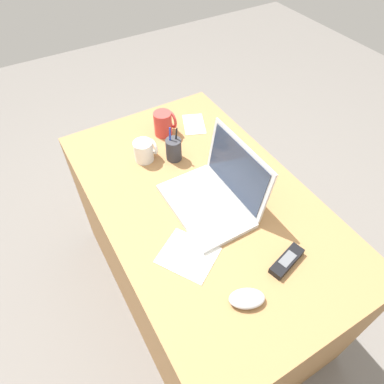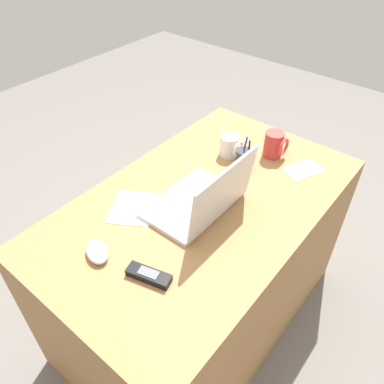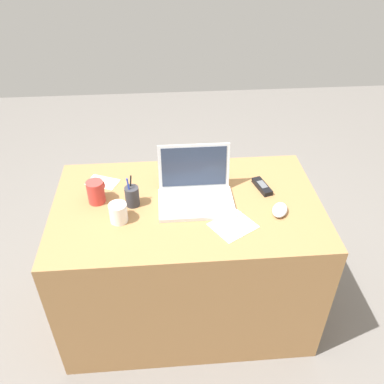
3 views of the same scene
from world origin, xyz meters
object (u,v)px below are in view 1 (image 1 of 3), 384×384
computer_mouse (247,298)px  pen_holder (174,149)px  cordless_phone (287,261)px  coffee_mug_tall (164,123)px  laptop (215,194)px  coffee_mug_white (144,151)px

computer_mouse → pen_holder: pen_holder is taller
computer_mouse → cordless_phone: computer_mouse is taller
computer_mouse → pen_holder: 0.67m
coffee_mug_tall → laptop: bearing=-3.1°
laptop → cordless_phone: 0.34m
laptop → pen_holder: 0.29m
coffee_mug_white → laptop: bearing=19.3°
laptop → pen_holder: size_ratio=2.29×
coffee_mug_white → pen_holder: size_ratio=0.60×
coffee_mug_white → coffee_mug_tall: size_ratio=0.82×
pen_holder → cordless_phone: bearing=6.9°
laptop → computer_mouse: 0.39m
cordless_phone → coffee_mug_tall: bearing=-177.5°
coffee_mug_tall → pen_holder: size_ratio=0.73×
laptop → coffee_mug_tall: size_ratio=3.13×
coffee_mug_tall → pen_holder: 0.17m
coffee_mug_white → cordless_phone: 0.70m
coffee_mug_white → cordless_phone: (0.67, 0.18, -0.03)m
laptop → computer_mouse: size_ratio=3.21×
coffee_mug_tall → cordless_phone: (0.78, 0.03, -0.04)m
coffee_mug_white → coffee_mug_tall: coffee_mug_tall is taller
computer_mouse → cordless_phone: 0.19m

